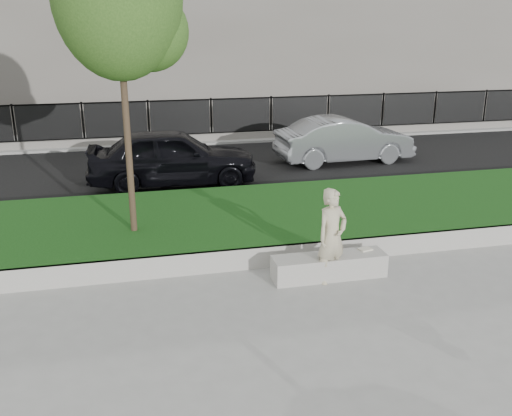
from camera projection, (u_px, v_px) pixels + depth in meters
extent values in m
plane|color=gray|center=(229.00, 298.00, 9.15)|extent=(90.00, 90.00, 0.00)
cube|color=#10390E|center=(203.00, 224.00, 11.86)|extent=(34.00, 4.00, 0.40)
cube|color=#A8A69D|center=(218.00, 262.00, 10.04)|extent=(34.00, 0.08, 0.40)
cube|color=black|center=(177.00, 169.00, 17.00)|extent=(34.00, 7.00, 0.04)
cube|color=gray|center=(165.00, 138.00, 21.14)|extent=(34.00, 3.00, 0.12)
cube|color=slate|center=(167.00, 139.00, 20.16)|extent=(32.00, 0.30, 0.24)
cube|color=black|center=(166.00, 121.00, 19.96)|extent=(32.00, 0.04, 1.50)
cube|color=black|center=(165.00, 101.00, 19.74)|extent=(32.00, 0.05, 0.05)
cube|color=black|center=(167.00, 135.00, 20.12)|extent=(32.00, 0.05, 0.05)
cube|color=#68635B|center=(147.00, 2.00, 26.05)|extent=(34.00, 10.00, 10.00)
cube|color=#A8A69D|center=(329.00, 266.00, 9.85)|extent=(1.98, 0.50, 0.41)
imported|color=beige|center=(332.00, 236.00, 9.51)|extent=(0.70, 0.59, 1.64)
cube|color=beige|center=(365.00, 249.00, 10.01)|extent=(0.25, 0.21, 0.03)
cylinder|color=#38281C|center=(125.00, 97.00, 10.18)|extent=(0.12, 0.12, 5.08)
sphere|color=#2C4F1A|center=(149.00, 31.00, 10.12)|extent=(1.42, 1.42, 1.42)
imported|color=black|center=(172.00, 157.00, 15.11)|extent=(4.50, 1.97, 1.51)
imported|color=gray|center=(344.00, 140.00, 17.51)|extent=(4.28, 1.70, 1.38)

